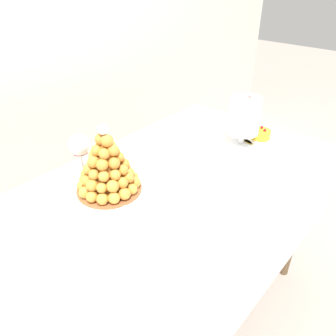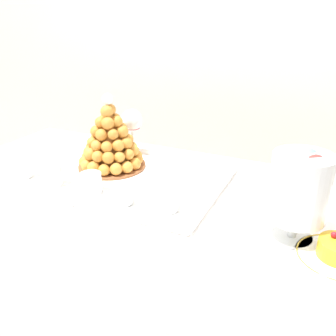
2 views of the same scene
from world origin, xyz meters
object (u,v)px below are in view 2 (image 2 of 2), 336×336
dessert_cup_left (23,169)px  dessert_cup_mid_left (52,176)px  dessert_cup_mid_right (122,195)px  dessert_cup_centre (91,183)px  dessert_cup_right (168,202)px  creme_brulee_ramekin (47,162)px  serving_tray (114,176)px  wine_glass (132,122)px  croquembouche (110,141)px  macaron_goblet (300,188)px

dessert_cup_left → dessert_cup_mid_left: (0.12, -0.01, 0.00)m
dessert_cup_mid_left → dessert_cup_mid_right: dessert_cup_mid_left is taller
dessert_cup_mid_left → dessert_cup_centre: 0.13m
dessert_cup_right → creme_brulee_ramekin: (-0.49, 0.09, -0.01)m
dessert_cup_mid_right → creme_brulee_ramekin: size_ratio=0.62×
dessert_cup_left → dessert_cup_mid_right: size_ratio=1.02×
serving_tray → wine_glass: bearing=102.4°
croquembouche → dessert_cup_mid_left: 0.22m
dessert_cup_mid_left → dessert_cup_centre: (0.13, 0.01, -0.00)m
dessert_cup_left → dessert_cup_centre: 0.25m
macaron_goblet → wine_glass: macaron_goblet is taller
dessert_cup_left → dessert_cup_centre: bearing=1.1°
serving_tray → dessert_cup_left: bearing=-152.0°
dessert_cup_right → creme_brulee_ramekin: bearing=169.2°
dessert_cup_mid_right → dessert_cup_right: size_ratio=1.05×
serving_tray → dessert_cup_centre: (0.01, -0.13, 0.03)m
macaron_goblet → croquembouche: bearing=164.9°
dessert_cup_left → dessert_cup_right: 0.49m
dessert_cup_right → macaron_goblet: (0.31, 0.02, 0.10)m
creme_brulee_ramekin → wine_glass: 0.32m
dessert_cup_mid_left → wine_glass: bearing=75.8°
creme_brulee_ramekin → croquembouche: bearing=22.6°
wine_glass → dessert_cup_mid_right: bearing=-64.3°
dessert_cup_right → croquembouche: bearing=148.3°
dessert_cup_mid_right → dessert_cup_right: (0.13, 0.02, -0.00)m
croquembouche → macaron_goblet: (0.60, -0.16, 0.03)m
serving_tray → dessert_cup_mid_right: bearing=-50.3°
wine_glass → croquembouche: bearing=-89.7°
dessert_cup_centre → dessert_cup_mid_right: bearing=-9.0°
serving_tray → dessert_cup_mid_left: size_ratio=11.52×
dessert_cup_right → wine_glass: wine_glass is taller
dessert_cup_centre → macaron_goblet: bearing=1.8°
croquembouche → wine_glass: bearing=90.3°
dessert_cup_mid_left → macaron_goblet: (0.68, 0.03, 0.09)m
dessert_cup_left → creme_brulee_ramekin: dessert_cup_left is taller
serving_tray → croquembouche: (-0.04, 0.05, 0.09)m
croquembouche → dessert_cup_right: bearing=-31.7°
dessert_cup_centre → macaron_goblet: 0.56m
dessert_cup_left → dessert_cup_right: size_ratio=1.07×
croquembouche → dessert_cup_left: (-0.20, -0.18, -0.07)m
dessert_cup_right → dessert_cup_left: bearing=-179.4°
dessert_cup_centre → croquembouche: bearing=105.1°
dessert_cup_mid_left → macaron_goblet: macaron_goblet is taller
creme_brulee_ramekin → macaron_goblet: bearing=-5.5°
wine_glass → dessert_cup_right: bearing=-47.7°
creme_brulee_ramekin → macaron_goblet: size_ratio=0.40×
serving_tray → macaron_goblet: size_ratio=3.07×
serving_tray → dessert_cup_left: (-0.25, -0.13, 0.03)m
serving_tray → croquembouche: croquembouche is taller
dessert_cup_mid_right → dessert_cup_right: same height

